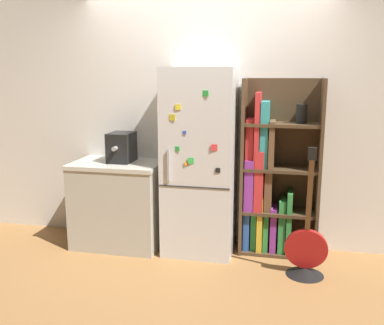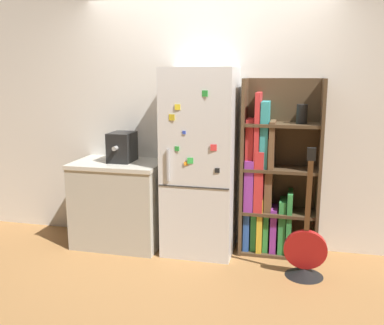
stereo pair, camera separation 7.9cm
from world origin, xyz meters
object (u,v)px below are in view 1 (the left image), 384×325
Objects in this scene: guitar at (306,257)px; bookshelf at (271,180)px; espresso_machine at (122,147)px; refrigerator at (200,162)px.

bookshelf is at bearing 125.16° from guitar.
guitar is (1.84, -0.36, -0.86)m from espresso_machine.
guitar is at bearing -11.07° from espresso_machine.
refrigerator reaches higher than espresso_machine.
bookshelf is 1.54m from espresso_machine.
bookshelf is at bearing 10.94° from refrigerator.
espresso_machine is 0.30× the size of guitar.
bookshelf is 0.82m from guitar.
refrigerator reaches higher than guitar.
guitar is (1.03, -0.35, -0.74)m from refrigerator.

